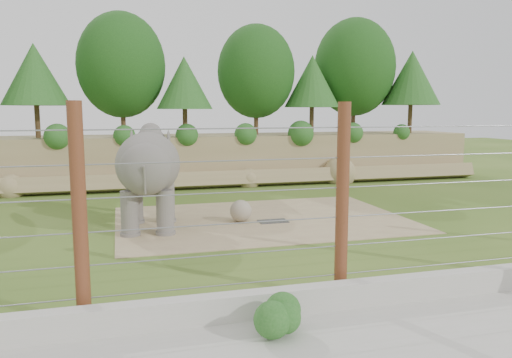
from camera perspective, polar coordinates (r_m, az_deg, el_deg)
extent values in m
plane|color=#395919|center=(14.72, 2.10, -7.22)|extent=(90.00, 90.00, 0.00)
cube|color=#948055|center=(27.01, -6.25, 2.36)|extent=(30.00, 4.00, 2.50)
cube|color=#948055|center=(24.86, -5.36, -0.19)|extent=(30.00, 1.37, 1.07)
cylinder|color=#3F2B19|center=(26.31, -23.70, 6.05)|extent=(0.24, 0.24, 1.58)
sphere|color=#183F14|center=(26.35, -23.96, 10.69)|extent=(3.60, 3.60, 3.60)
cylinder|color=#3F2B19|center=(26.54, -14.93, 6.83)|extent=(0.24, 0.24, 1.92)
sphere|color=#183F14|center=(26.63, -15.14, 12.46)|extent=(4.40, 4.40, 4.40)
cylinder|color=#3F2B19|center=(25.56, -8.10, 6.40)|extent=(0.24, 0.24, 1.40)
sphere|color=#183F14|center=(25.58, -8.19, 10.65)|extent=(3.20, 3.20, 3.20)
cylinder|color=#3F2B19|center=(27.34, 0.02, 7.01)|extent=(0.24, 0.24, 1.82)
sphere|color=#183F14|center=(27.41, 0.02, 12.18)|extent=(4.16, 4.16, 4.16)
cylinder|color=#3F2B19|center=(27.73, 6.37, 6.65)|extent=(0.24, 0.24, 1.50)
sphere|color=#183F14|center=(27.76, 6.44, 10.87)|extent=(3.44, 3.44, 3.44)
cylinder|color=#3F2B19|center=(29.87, 11.05, 7.14)|extent=(0.24, 0.24, 2.03)
sphere|color=#183F14|center=(29.97, 11.20, 12.42)|extent=(4.64, 4.64, 4.64)
cylinder|color=#3F2B19|center=(30.31, 17.18, 6.58)|extent=(0.24, 0.24, 1.64)
sphere|color=#183F14|center=(30.35, 17.36, 10.80)|extent=(3.76, 3.76, 3.76)
cube|color=#A18563|center=(17.64, 0.70, -4.63)|extent=(10.00, 7.00, 0.02)
cube|color=#262628|center=(17.25, 1.96, -4.84)|extent=(1.00, 0.60, 0.03)
sphere|color=gray|center=(17.18, -1.75, -3.66)|extent=(0.75, 0.75, 0.75)
cube|color=#B7B6AB|center=(10.22, 10.82, -12.82)|extent=(26.00, 0.35, 0.50)
cube|color=#B7B6AB|center=(8.72, 16.90, -18.55)|extent=(26.00, 4.00, 0.01)
cylinder|color=#5E3118|center=(9.25, -19.52, -4.03)|extent=(0.26, 0.26, 4.00)
cylinder|color=#5E3118|center=(10.18, 9.83, -2.63)|extent=(0.26, 0.26, 4.00)
cylinder|color=gray|center=(10.56, 9.63, -10.66)|extent=(20.00, 0.02, 0.02)
cylinder|color=gray|center=(10.38, 9.71, -7.52)|extent=(20.00, 0.02, 0.02)
cylinder|color=gray|center=(10.24, 9.79, -4.28)|extent=(20.00, 0.02, 0.02)
cylinder|color=gray|center=(10.13, 9.87, -0.96)|extent=(20.00, 0.02, 0.02)
cylinder|color=gray|center=(10.06, 9.95, 2.42)|extent=(20.00, 0.02, 0.02)
cylinder|color=gray|center=(10.02, 10.03, 5.84)|extent=(20.00, 0.02, 0.02)
sphere|color=#215B1C|center=(8.86, 2.34, -15.43)|extent=(0.64, 0.64, 0.64)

